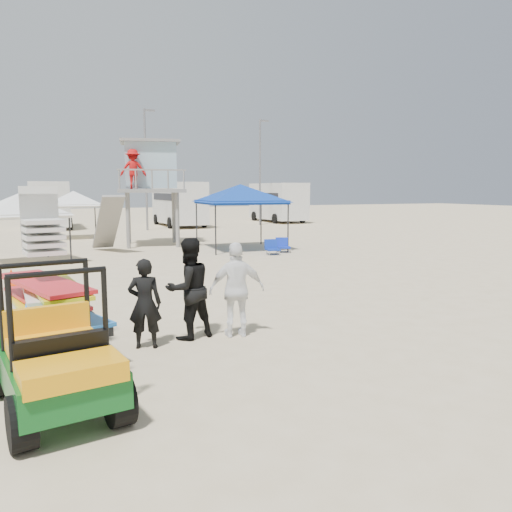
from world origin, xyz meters
name	(u,v)px	position (x,y,z in m)	size (l,w,h in m)	color
ground	(302,361)	(0.00, 0.00, 0.00)	(140.00, 140.00, 0.00)	beige
utility_cart	(53,345)	(-3.68, -0.36, 0.83)	(1.52, 2.50, 1.78)	#0D531A
surf_trailer	(48,295)	(-3.68, 1.98, 1.00)	(1.77, 2.80, 2.45)	black
man_left	(145,303)	(-2.16, 1.68, 0.78)	(0.57, 0.37, 1.56)	black
man_mid	(189,289)	(-1.31, 1.93, 0.93)	(0.90, 0.70, 1.86)	black
man_right	(237,290)	(-0.46, 1.68, 0.88)	(1.03, 0.43, 1.77)	white
lifeguard_tower	(148,169)	(1.27, 17.77, 3.69)	(3.59, 3.59, 4.95)	gray
canopy_blue	(240,188)	(4.72, 14.41, 2.81)	(3.64, 3.64, 3.36)	black
canopy_white_a	(20,197)	(-4.33, 13.44, 2.45)	(3.42, 3.42, 3.00)	black
canopy_white_c	(73,194)	(-1.87, 22.98, 2.50)	(2.93, 2.93, 3.04)	black
cone_near	(11,277)	(-4.54, 8.84, 0.25)	(0.34, 0.34, 0.50)	#FC4007
beach_chair_a	(35,247)	(-3.94, 16.32, 0.31)	(0.63, 0.68, 0.64)	#0D0E92
beach_chair_b	(272,247)	(5.21, 12.08, 0.31)	(0.62, 0.67, 0.64)	#0E2B9C
beach_chair_c	(283,245)	(5.99, 12.61, 0.31)	(0.69, 0.76, 0.64)	#102BB3
rv_mid_left	(49,203)	(-3.00, 31.49, 1.80)	(2.65, 6.50, 3.25)	silver
rv_mid_right	(179,202)	(6.00, 29.99, 1.80)	(2.64, 7.00, 3.25)	silver
rv_far_right	(278,201)	(15.00, 31.49, 1.80)	(2.64, 6.60, 3.25)	silver
light_pole_left	(146,170)	(3.00, 27.00, 4.00)	(0.14, 0.14, 8.00)	slate
light_pole_right	(260,173)	(12.00, 28.50, 4.00)	(0.14, 0.14, 8.00)	slate
distant_beachgoers	(1,227)	(-5.48, 21.00, 0.87)	(4.89, 4.73, 1.79)	#333E9B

